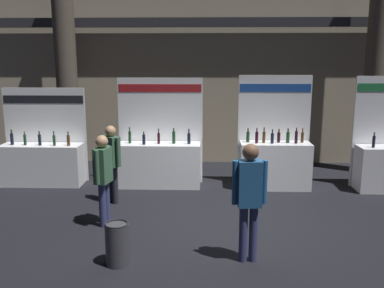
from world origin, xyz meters
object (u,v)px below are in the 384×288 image
(visitor_6, at_px, (112,158))
(exhibitor_booth_1, at_px, (160,160))
(exhibitor_booth_0, at_px, (43,160))
(trash_bin, at_px, (117,244))
(visitor_4, at_px, (103,173))
(exhibitor_booth_2, at_px, (275,160))
(visitor_7, at_px, (249,193))

(visitor_6, bearing_deg, exhibitor_booth_1, 95.10)
(exhibitor_booth_0, distance_m, trash_bin, 4.65)
(exhibitor_booth_0, xyz_separation_m, trash_bin, (2.55, -3.88, -0.26))
(exhibitor_booth_0, relative_size, visitor_4, 1.37)
(exhibitor_booth_1, distance_m, exhibitor_booth_2, 2.63)
(trash_bin, distance_m, visitor_7, 2.02)
(exhibitor_booth_2, height_order, visitor_4, exhibitor_booth_2)
(visitor_6, relative_size, visitor_7, 0.91)
(exhibitor_booth_1, xyz_separation_m, visitor_6, (-0.84, -1.21, 0.32))
(trash_bin, bearing_deg, visitor_6, 103.67)
(visitor_6, bearing_deg, visitor_7, -4.47)
(exhibitor_booth_1, relative_size, visitor_4, 1.52)
(exhibitor_booth_2, xyz_separation_m, visitor_6, (-3.47, -1.16, 0.29))
(trash_bin, distance_m, visitor_6, 2.77)
(exhibitor_booth_2, relative_size, visitor_7, 1.45)
(exhibitor_booth_1, bearing_deg, trash_bin, -92.99)
(visitor_6, height_order, visitor_7, visitor_7)
(trash_bin, xyz_separation_m, visitor_6, (-0.64, 2.63, 0.62))
(trash_bin, bearing_deg, exhibitor_booth_0, 123.28)
(trash_bin, height_order, visitor_7, visitor_7)
(exhibitor_booth_2, xyz_separation_m, trash_bin, (-2.83, -3.78, -0.32))
(exhibitor_booth_0, bearing_deg, visitor_7, -39.96)
(exhibitor_booth_0, xyz_separation_m, visitor_7, (4.43, -3.71, 0.47))
(exhibitor_booth_0, bearing_deg, visitor_6, -33.29)
(exhibitor_booth_0, bearing_deg, visitor_4, -50.23)
(exhibitor_booth_1, xyz_separation_m, exhibitor_booth_2, (2.63, -0.05, 0.03))
(exhibitor_booth_2, distance_m, visitor_6, 3.67)
(visitor_4, bearing_deg, trash_bin, -146.96)
(exhibitor_booth_0, distance_m, visitor_6, 2.31)
(exhibitor_booth_1, xyz_separation_m, visitor_4, (-0.73, -2.39, 0.33))
(exhibitor_booth_2, distance_m, visitor_7, 3.76)
(exhibitor_booth_2, distance_m, visitor_4, 4.10)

